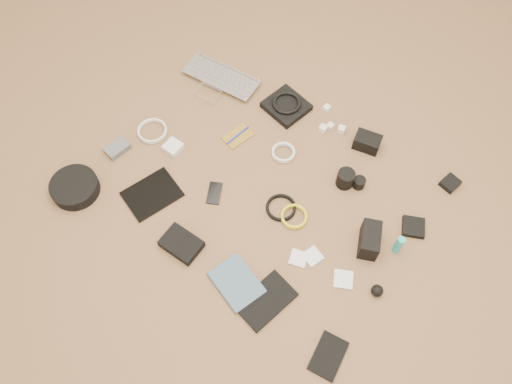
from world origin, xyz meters
The scene contains 33 objects.
laptop centered at (-0.47, 0.38, 0.01)m, with size 0.37×0.26×0.03m, color #B6B6BA.
headphone_pouch centered at (-0.11, 0.44, 0.02)m, with size 0.18×0.17×0.03m, color black.
headphones centered at (-0.11, 0.44, 0.04)m, with size 0.13×0.13×0.02m, color black.
charger_a centered at (0.06, 0.53, 0.01)m, with size 0.03×0.03×0.03m, color silver.
charger_b centered at (0.17, 0.46, 0.01)m, with size 0.03×0.03×0.03m, color silver.
charger_c centered at (0.12, 0.45, 0.01)m, with size 0.03×0.03×0.02m, color silver.
charger_d centered at (0.10, 0.42, 0.02)m, with size 0.03×0.03×0.03m, color silver.
dslr_camera centered at (0.30, 0.44, 0.03)m, with size 0.11×0.08×0.07m, color black.
lens_pouch centered at (0.69, 0.45, 0.01)m, with size 0.07×0.07×0.03m, color black.
notebook_olive centered at (-0.22, 0.19, 0.00)m, with size 0.08×0.13×0.01m, color olive.
pen_blue centered at (-0.22, 0.19, 0.01)m, with size 0.01×0.01×0.13m, color #1622B3.
cable_white_a centered at (0.01, 0.21, 0.01)m, with size 0.11×0.11×0.01m, color silver.
lens_a centered at (0.30, 0.22, 0.04)m, with size 0.07×0.07×0.08m, color black.
lens_b centered at (0.36, 0.24, 0.02)m, with size 0.05×0.05×0.05m, color black.
card_reader centered at (0.64, 0.17, 0.01)m, with size 0.09×0.09×0.02m, color black.
power_brick centered at (-0.42, -0.02, 0.02)m, with size 0.07×0.07×0.03m, color silver.
cable_white_b centered at (-0.56, 0.01, 0.01)m, with size 0.14×0.14×0.01m, color silver.
cable_black centered at (0.13, -0.03, 0.01)m, with size 0.13×0.13×0.01m, color black.
cable_yellow centered at (0.20, -0.04, 0.01)m, with size 0.11×0.11×0.01m, color gold.
flash centered at (0.51, 0.01, 0.05)m, with size 0.07×0.13×0.10m, color black.
lens_cleaner centered at (0.61, 0.05, 0.05)m, with size 0.03×0.03×0.10m, color #1BAFB3.
battery_charger centered at (-0.63, -0.15, 0.01)m, with size 0.07×0.11×0.03m, color #525257.
tablet centered at (-0.36, -0.25, 0.00)m, with size 0.17×0.22×0.01m, color black.
phone centered at (-0.14, -0.11, 0.00)m, with size 0.05×0.11×0.01m, color black.
filter_case_left centered at (0.30, -0.19, 0.00)m, with size 0.07×0.07×0.01m, color silver.
filter_case_mid centered at (0.35, -0.15, 0.00)m, with size 0.07×0.07×0.01m, color silver.
filter_case_right centered at (0.49, -0.17, 0.01)m, with size 0.07×0.07×0.01m, color silver.
air_blower centered at (0.62, -0.15, 0.02)m, with size 0.05×0.05×0.05m, color black.
headphone_case centered at (-0.65, -0.41, 0.03)m, with size 0.20×0.20×0.06m, color black.
drive_case centered at (-0.12, -0.38, 0.02)m, with size 0.15×0.11×0.04m, color black.
paperback centered at (0.12, -0.47, 0.01)m, with size 0.15×0.19×0.02m, color #3F566C.
notebook_black_a centered at (0.28, -0.40, 0.01)m, with size 0.13×0.22×0.02m, color black.
notebook_black_b centered at (0.58, -0.45, 0.01)m, with size 0.10×0.15×0.01m, color black.
Camera 1 is at (0.54, -0.90, 1.84)m, focal length 35.00 mm.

